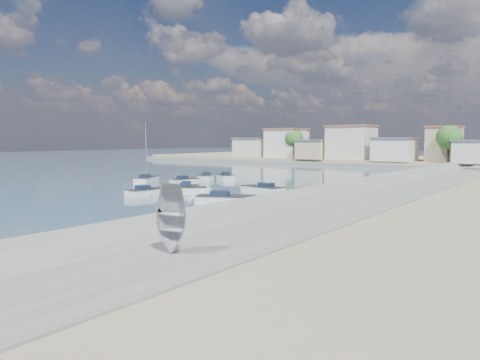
% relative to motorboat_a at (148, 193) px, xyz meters
% --- Properties ---
extents(ground, '(400.00, 400.00, 0.00)m').
position_rel_motorboat_a_xyz_m(ground, '(7.96, 36.19, -0.38)').
color(ground, '#325365').
rests_on(ground, ground).
extents(seawall_walkway, '(5.00, 90.00, 1.80)m').
position_rel_motorboat_a_xyz_m(seawall_walkway, '(26.46, 9.19, 0.52)').
color(seawall_walkway, slate).
rests_on(seawall_walkway, ground).
extents(breakwater, '(2.00, 31.02, 0.35)m').
position_rel_motorboat_a_xyz_m(breakwater, '(14.86, 8.87, -0.21)').
color(breakwater, black).
rests_on(breakwater, ground).
extents(far_shore_land, '(160.00, 40.00, 1.40)m').
position_rel_motorboat_a_xyz_m(far_shore_land, '(7.96, 88.19, 0.32)').
color(far_shore_land, gray).
rests_on(far_shore_land, ground).
extents(far_shore_quay, '(160.00, 2.50, 0.80)m').
position_rel_motorboat_a_xyz_m(far_shore_quay, '(7.96, 67.19, 0.02)').
color(far_shore_quay, slate).
rests_on(far_shore_quay, ground).
extents(far_town, '(113.01, 12.80, 8.35)m').
position_rel_motorboat_a_xyz_m(far_town, '(18.67, 73.10, 4.56)').
color(far_town, beige).
rests_on(far_town, far_shore_land).
extents(shore_trees, '(74.56, 38.32, 7.92)m').
position_rel_motorboat_a_xyz_m(shore_trees, '(16.30, 64.30, 5.84)').
color(shore_trees, '#38281E').
rests_on(shore_trees, ground).
extents(motorboat_a, '(2.14, 5.25, 1.48)m').
position_rel_motorboat_a_xyz_m(motorboat_a, '(0.00, 0.00, 0.00)').
color(motorboat_a, white).
rests_on(motorboat_a, ground).
extents(motorboat_b, '(4.31, 3.85, 1.48)m').
position_rel_motorboat_a_xyz_m(motorboat_b, '(2.49, 4.28, -0.00)').
color(motorboat_b, white).
rests_on(motorboat_b, ground).
extents(motorboat_c, '(6.10, 2.95, 1.48)m').
position_rel_motorboat_a_xyz_m(motorboat_c, '(8.58, 9.86, 0.00)').
color(motorboat_c, white).
rests_on(motorboat_c, ground).
extents(motorboat_d, '(3.83, 3.67, 1.48)m').
position_rel_motorboat_a_xyz_m(motorboat_d, '(0.00, 5.39, -0.00)').
color(motorboat_d, white).
rests_on(motorboat_d, ground).
extents(motorboat_e, '(2.24, 4.84, 1.48)m').
position_rel_motorboat_a_xyz_m(motorboat_e, '(-5.87, 12.54, -0.00)').
color(motorboat_e, white).
rests_on(motorboat_e, ground).
extents(motorboat_f, '(4.63, 4.10, 1.48)m').
position_rel_motorboat_a_xyz_m(motorboat_f, '(-5.93, 21.43, -0.00)').
color(motorboat_f, white).
rests_on(motorboat_f, ground).
extents(motorboat_g, '(4.10, 5.10, 1.48)m').
position_rel_motorboat_a_xyz_m(motorboat_g, '(-7.84, 19.03, 0.00)').
color(motorboat_g, white).
rests_on(motorboat_g, ground).
extents(motorboat_h, '(6.39, 4.66, 1.48)m').
position_rel_motorboat_a_xyz_m(motorboat_h, '(11.19, 0.28, -0.00)').
color(motorboat_h, white).
rests_on(motorboat_h, ground).
extents(sailboat, '(4.41, 6.04, 9.00)m').
position_rel_motorboat_a_xyz_m(sailboat, '(-12.61, 11.42, 0.04)').
color(sailboat, white).
rests_on(sailboat, ground).
extents(mooring_buoys, '(19.32, 36.03, 0.32)m').
position_rel_motorboat_a_xyz_m(mooring_buoys, '(13.93, 11.72, -0.33)').
color(mooring_buoys, white).
rests_on(mooring_buoys, ground).
extents(overturned_dinghy, '(3.14, 2.13, 0.54)m').
position_rel_motorboat_a_xyz_m(overturned_dinghy, '(25.96, -22.63, 1.69)').
color(overturned_dinghy, '#A5A8AD').
rests_on(overturned_dinghy, seawall_walkway).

